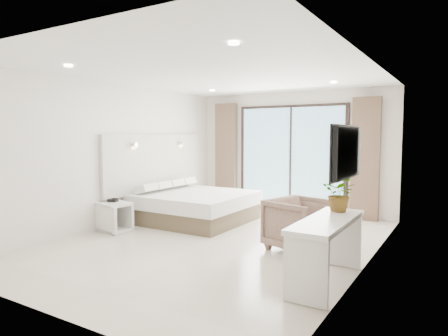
{
  "coord_description": "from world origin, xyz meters",
  "views": [
    {
      "loc": [
        3.38,
        -5.42,
        1.75
      ],
      "look_at": [
        -0.15,
        0.4,
        1.18
      ],
      "focal_mm": 32.0,
      "sensor_mm": 36.0,
      "label": 1
    }
  ],
  "objects": [
    {
      "name": "armchair",
      "position": [
        1.29,
        0.24,
        0.43
      ],
      "size": [
        0.99,
        1.03,
        0.87
      ],
      "primitive_type": "imported",
      "rotation": [
        0.0,
        0.0,
        1.29
      ],
      "color": "#947461",
      "rests_on": "ground"
    },
    {
      "name": "ground",
      "position": [
        0.0,
        0.0,
        0.0
      ],
      "size": [
        6.2,
        6.2,
        0.0
      ],
      "primitive_type": "plane",
      "color": "beige",
      "rests_on": "ground"
    },
    {
      "name": "bed",
      "position": [
        -1.27,
        1.07,
        0.31
      ],
      "size": [
        2.08,
        1.98,
        0.72
      ],
      "color": "brown",
      "rests_on": "ground"
    },
    {
      "name": "console_desk",
      "position": [
        2.04,
        -0.9,
        0.56
      ],
      "size": [
        0.49,
        1.57,
        0.77
      ],
      "color": "silver",
      "rests_on": "ground"
    },
    {
      "name": "room_shell",
      "position": [
        -0.2,
        0.84,
        1.58
      ],
      "size": [
        4.62,
        6.22,
        2.72
      ],
      "color": "silver",
      "rests_on": "ground"
    },
    {
      "name": "plant",
      "position": [
        2.04,
        -0.36,
        0.95
      ],
      "size": [
        0.46,
        0.5,
        0.36
      ],
      "primitive_type": "imported",
      "rotation": [
        0.0,
        0.0,
        -0.11
      ],
      "color": "#33662D",
      "rests_on": "console_desk"
    },
    {
      "name": "nightstand",
      "position": [
        -2.02,
        -0.38,
        0.26
      ],
      "size": [
        0.65,
        0.57,
        0.52
      ],
      "rotation": [
        0.0,
        0.0,
        -0.17
      ],
      "color": "silver",
      "rests_on": "ground"
    },
    {
      "name": "phone",
      "position": [
        -2.08,
        -0.34,
        0.55
      ],
      "size": [
        0.19,
        0.17,
        0.05
      ],
      "primitive_type": "cube",
      "rotation": [
        0.0,
        0.0,
        0.3
      ],
      "color": "black",
      "rests_on": "nightstand"
    }
  ]
}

